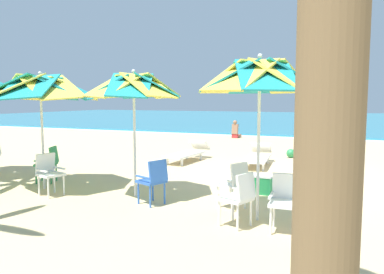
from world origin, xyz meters
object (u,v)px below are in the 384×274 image
at_px(plastic_chair_1, 234,182).
at_px(beach_ball, 291,153).
at_px(sun_lounger_1, 258,156).
at_px(beachgoer_seated, 236,132).
at_px(plastic_chair_3, 154,179).
at_px(beach_umbrella_2, 41,88).
at_px(sun_lounger_2, 188,152).
at_px(plastic_chair_2, 285,199).
at_px(sun_lounger_0, 322,160).
at_px(plastic_chair_5, 49,172).
at_px(plastic_chair_4, 49,162).
at_px(beach_umbrella_0, 260,78).
at_px(cooler_box, 260,184).
at_px(plastic_chair_0, 239,196).
at_px(beach_umbrella_1, 134,88).

bearing_deg(plastic_chair_1, beach_ball, 89.40).
bearing_deg(sun_lounger_1, beachgoer_seated, 110.79).
bearing_deg(plastic_chair_3, beach_umbrella_2, 176.39).
distance_m(sun_lounger_2, beachgoer_seated, 7.76).
height_order(plastic_chair_2, sun_lounger_0, plastic_chair_2).
distance_m(plastic_chair_5, sun_lounger_0, 7.20).
xyz_separation_m(beach_umbrella_2, plastic_chair_4, (-0.38, 0.56, -1.72)).
bearing_deg(sun_lounger_2, beach_umbrella_0, -55.71).
height_order(plastic_chair_4, cooler_box, plastic_chair_4).
bearing_deg(beach_ball, sun_lounger_2, -145.67).
relative_size(plastic_chair_0, sun_lounger_0, 0.39).
bearing_deg(beach_ball, beach_umbrella_0, -86.24).
bearing_deg(beach_ball, plastic_chair_3, -102.65).
xyz_separation_m(beach_umbrella_2, cooler_box, (4.53, 1.46, -2.02)).
xyz_separation_m(plastic_chair_4, cooler_box, (4.91, 0.90, -0.30)).
bearing_deg(plastic_chair_5, plastic_chair_1, 7.64).
distance_m(sun_lounger_0, beach_ball, 2.27).
xyz_separation_m(sun_lounger_0, beachgoer_seated, (-4.73, 7.66, 0.01)).
bearing_deg(plastic_chair_0, beach_umbrella_2, 170.63).
relative_size(plastic_chair_0, plastic_chair_1, 1.00).
relative_size(beach_umbrella_2, sun_lounger_2, 1.18).
distance_m(plastic_chair_2, beach_umbrella_1, 3.69).
relative_size(plastic_chair_0, plastic_chair_4, 1.00).
xyz_separation_m(beach_umbrella_0, plastic_chair_1, (-0.53, 0.46, -1.82)).
relative_size(plastic_chair_1, plastic_chair_3, 1.00).
xyz_separation_m(beach_umbrella_1, beach_umbrella_2, (-2.23, -0.20, 0.00)).
bearing_deg(plastic_chair_2, beach_umbrella_2, 172.83).
bearing_deg(plastic_chair_0, beachgoer_seated, 106.33).
distance_m(plastic_chair_0, sun_lounger_2, 6.36).
relative_size(beach_umbrella_0, plastic_chair_0, 3.13).
xyz_separation_m(plastic_chair_5, sun_lounger_2, (0.94, 5.08, -0.22)).
height_order(plastic_chair_1, plastic_chair_4, same).
relative_size(beach_umbrella_0, beachgoer_seated, 2.93).
bearing_deg(plastic_chair_0, plastic_chair_3, 161.97).
xyz_separation_m(plastic_chair_3, beach_umbrella_2, (-2.86, 0.18, 1.72)).
height_order(beach_umbrella_2, sun_lounger_1, beach_umbrella_2).
bearing_deg(plastic_chair_2, sun_lounger_2, 126.14).
bearing_deg(beach_umbrella_2, plastic_chair_1, 1.78).
height_order(plastic_chair_3, sun_lounger_1, plastic_chair_3).
relative_size(sun_lounger_2, cooler_box, 4.38).
distance_m(beach_umbrella_1, cooler_box, 3.31).
distance_m(plastic_chair_3, beach_umbrella_2, 3.35).
distance_m(plastic_chair_4, cooler_box, 5.01).
bearing_deg(sun_lounger_1, beach_ball, 70.40).
height_order(plastic_chair_2, plastic_chair_5, same).
relative_size(beach_umbrella_2, beach_ball, 8.65).
xyz_separation_m(beach_umbrella_0, sun_lounger_0, (0.67, 5.09, -2.04)).
bearing_deg(plastic_chair_1, beach_umbrella_0, -40.89).
xyz_separation_m(beach_umbrella_2, sun_lounger_1, (3.72, 4.78, -1.94)).
height_order(plastic_chair_3, plastic_chair_5, same).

